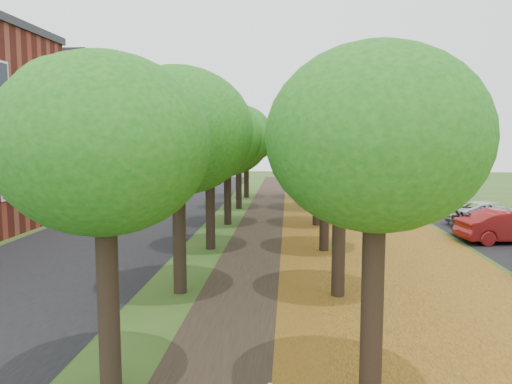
# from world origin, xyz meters

# --- Properties ---
(street_asphalt) EXTENTS (8.00, 70.00, 0.01)m
(street_asphalt) POSITION_xyz_m (-7.50, 15.00, 0.00)
(street_asphalt) COLOR black
(street_asphalt) RESTS_ON ground
(footpath) EXTENTS (3.20, 70.00, 0.01)m
(footpath) POSITION_xyz_m (0.00, 15.00, 0.00)
(footpath) COLOR black
(footpath) RESTS_ON ground
(leaf_verge) EXTENTS (7.50, 70.00, 0.01)m
(leaf_verge) POSITION_xyz_m (5.00, 15.00, 0.01)
(leaf_verge) COLOR olive
(leaf_verge) RESTS_ON ground
(tree_row_west) EXTENTS (4.24, 34.24, 6.42)m
(tree_row_west) POSITION_xyz_m (-2.20, 15.00, 4.60)
(tree_row_west) COLOR black
(tree_row_west) RESTS_ON ground
(tree_row_east) EXTENTS (4.24, 34.24, 6.42)m
(tree_row_east) POSITION_xyz_m (2.60, 15.00, 4.60)
(tree_row_east) COLOR black
(tree_row_east) RESTS_ON ground
(building_cream) EXTENTS (10.30, 20.30, 10.40)m
(building_cream) POSITION_xyz_m (-17.00, 33.00, 5.21)
(building_cream) COLOR beige
(building_cream) RESTS_ON ground
(car_red) EXTENTS (4.66, 2.22, 1.47)m
(car_red) POSITION_xyz_m (11.00, 14.11, 0.74)
(car_red) COLOR maroon
(car_red) RESTS_ON ground
(car_grey) EXTENTS (4.94, 2.67, 1.36)m
(car_grey) POSITION_xyz_m (11.28, 15.56, 0.68)
(car_grey) COLOR #313136
(car_grey) RESTS_ON ground
(car_white) EXTENTS (5.16, 3.56, 1.31)m
(car_white) POSITION_xyz_m (11.95, 18.60, 0.65)
(car_white) COLOR silver
(car_white) RESTS_ON ground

